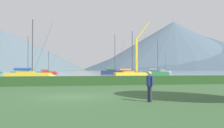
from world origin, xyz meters
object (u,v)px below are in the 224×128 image
object	(u,v)px
sailboat_slip_7	(164,72)
dock_crane	(137,58)
sailboat_slip_5	(47,73)
person_standing_walker	(150,84)
sailboat_slip_2	(26,73)
sailboat_slip_4	(113,72)
sailboat_slip_8	(29,75)
sailboat_slip_9	(156,73)
sailboat_slip_0	(130,74)

from	to	relation	value
sailboat_slip_7	dock_crane	distance (m)	26.19
sailboat_slip_5	person_standing_walker	size ratio (longest dim) A/B	4.78
person_standing_walker	dock_crane	bearing A→B (deg)	58.39
sailboat_slip_2	person_standing_walker	bearing A→B (deg)	-75.48
sailboat_slip_2	sailboat_slip_7	distance (m)	64.78
sailboat_slip_4	sailboat_slip_5	world-z (taller)	sailboat_slip_4
sailboat_slip_7	sailboat_slip_4	bearing A→B (deg)	-138.93
sailboat_slip_2	sailboat_slip_7	bearing A→B (deg)	32.89
sailboat_slip_8	person_standing_walker	distance (m)	32.21
sailboat_slip_9	sailboat_slip_7	bearing A→B (deg)	64.35
sailboat_slip_2	sailboat_slip_9	xyz separation A→B (m)	(35.57, -2.88, -0.03)
sailboat_slip_7	sailboat_slip_8	distance (m)	78.83
sailboat_slip_9	sailboat_slip_8	bearing A→B (deg)	-143.90
sailboat_slip_0	sailboat_slip_5	size ratio (longest dim) A/B	1.26
sailboat_slip_4	sailboat_slip_9	xyz separation A→B (m)	(9.57, -14.74, -0.11)
sailboat_slip_2	sailboat_slip_9	distance (m)	35.69
sailboat_slip_4	sailboat_slip_9	distance (m)	17.57
sailboat_slip_2	sailboat_slip_8	distance (m)	26.02
sailboat_slip_2	dock_crane	xyz separation A→B (m)	(35.90, 17.60, 5.15)
person_standing_walker	sailboat_slip_4	bearing A→B (deg)	65.05
sailboat_slip_0	dock_crane	size ratio (longest dim) A/B	0.52
sailboat_slip_9	dock_crane	distance (m)	21.13
sailboat_slip_7	sailboat_slip_2	bearing A→B (deg)	-145.90
sailboat_slip_0	dock_crane	xyz separation A→B (m)	(11.73, 35.08, 5.18)
sailboat_slip_2	sailboat_slip_5	distance (m)	17.18
sailboat_slip_8	sailboat_slip_9	distance (m)	38.46
person_standing_walker	sailboat_slip_2	bearing A→B (deg)	89.26
sailboat_slip_8	sailboat_slip_9	world-z (taller)	sailboat_slip_8
sailboat_slip_5	person_standing_walker	world-z (taller)	sailboat_slip_5
sailboat_slip_0	sailboat_slip_9	size ratio (longest dim) A/B	1.01
sailboat_slip_2	sailboat_slip_8	xyz separation A→B (m)	(4.56, -25.62, 0.02)
sailboat_slip_8	dock_crane	xyz separation A→B (m)	(31.34, 43.22, 5.13)
sailboat_slip_7	person_standing_walker	size ratio (longest dim) A/B	4.99
sailboat_slip_0	person_standing_walker	xyz separation A→B (m)	(-9.00, -38.56, 0.33)
sailboat_slip_5	dock_crane	size ratio (longest dim) A/B	0.41
sailboat_slip_7	sailboat_slip_5	bearing A→B (deg)	-158.38
sailboat_slip_8	sailboat_slip_0	bearing A→B (deg)	34.08
sailboat_slip_9	person_standing_walker	world-z (taller)	sailboat_slip_9
sailboat_slip_4	person_standing_walker	bearing A→B (deg)	-96.79
sailboat_slip_2	sailboat_slip_4	bearing A→B (deg)	23.89
sailboat_slip_5	sailboat_slip_8	distance (m)	42.26
sailboat_slip_5	sailboat_slip_8	bearing A→B (deg)	-83.85
sailboat_slip_2	person_standing_walker	xyz separation A→B (m)	(15.17, -56.04, 0.29)
sailboat_slip_7	sailboat_slip_8	xyz separation A→B (m)	(-49.45, -61.39, 0.15)
sailboat_slip_2	sailboat_slip_8	world-z (taller)	sailboat_slip_2
sailboat_slip_2	sailboat_slip_7	xyz separation A→B (m)	(54.01, 35.77, -0.14)
sailboat_slip_7	sailboat_slip_0	bearing A→B (deg)	-118.69
sailboat_slip_5	sailboat_slip_7	size ratio (longest dim) A/B	0.96
sailboat_slip_4	dock_crane	distance (m)	12.51
sailboat_slip_9	person_standing_walker	bearing A→B (deg)	-111.15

